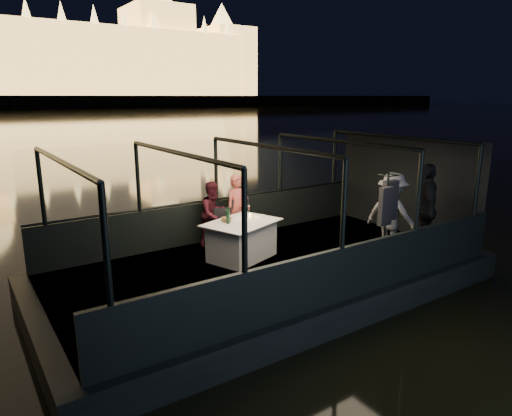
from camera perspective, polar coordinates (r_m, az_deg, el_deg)
boat_hull at (r=9.19m, az=1.42°, el=-9.93°), size 8.60×4.40×1.00m
boat_deck at (r=9.01m, az=1.43°, el=-7.13°), size 8.00×4.00×0.04m
gunwale_port at (r=10.48m, az=-4.90°, el=-1.46°), size 8.00×0.08×0.90m
gunwale_starboard at (r=7.41m, az=10.54°, el=-8.19°), size 8.00×0.08×0.90m
cabin_glass_port at (r=10.24m, az=-5.03°, el=4.76°), size 8.00×0.02×1.40m
cabin_glass_starboard at (r=7.07m, az=10.94°, el=0.49°), size 8.00×0.02×1.40m
cabin_roof_glass at (r=8.46m, az=1.53°, el=7.71°), size 8.00×4.00×0.02m
end_wall_fore at (r=7.20m, az=-25.50°, el=-4.09°), size 0.02×4.00×2.30m
end_wall_aft at (r=11.41m, az=18.11°, el=2.76°), size 0.02×4.00×2.30m
canopy_ribs at (r=8.66m, az=1.48°, el=0.12°), size 8.00×4.00×2.30m
dining_table_central at (r=9.19m, az=-1.78°, el=-4.04°), size 1.72×1.48×0.77m
chair_port_left at (r=9.87m, az=-3.70°, el=-2.40°), size 0.49×0.49×0.83m
chair_port_right at (r=10.12m, az=-1.37°, el=-1.97°), size 0.46×0.46×0.97m
coat_stand at (r=8.94m, az=15.86°, el=-1.63°), size 0.54×0.44×1.84m
person_woman_coral at (r=10.17m, az=-2.33°, el=-0.14°), size 0.56×0.38×1.52m
person_man_maroon at (r=9.95m, az=-5.33°, el=-0.50°), size 0.75×0.62×1.42m
passenger_stripe at (r=9.71m, az=16.61°, el=-0.79°), size 0.85×1.22×1.72m
passenger_dark at (r=10.06m, az=20.34°, el=-0.57°), size 1.08×1.15×1.89m
wine_bottle at (r=8.94m, az=-3.52°, el=-1.02°), size 0.09×0.09×0.33m
bread_basket at (r=9.12m, az=-3.73°, el=-1.44°), size 0.21×0.21×0.08m
amber_candle at (r=9.37m, az=-0.79°, el=-0.99°), size 0.06×0.06×0.08m
plate_near at (r=9.50m, az=0.50°, el=-0.99°), size 0.30×0.30×0.02m
plate_far at (r=9.36m, az=-3.22°, el=-1.23°), size 0.28×0.28×0.02m
wine_glass_white at (r=9.03m, az=-3.50°, el=-1.23°), size 0.07×0.07×0.17m
wine_glass_red at (r=9.63m, az=-0.88°, el=-0.25°), size 0.08×0.08×0.19m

